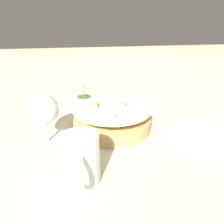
{
  "coord_description": "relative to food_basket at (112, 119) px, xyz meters",
  "views": [
    {
      "loc": [
        0.65,
        -0.08,
        0.34
      ],
      "look_at": [
        0.01,
        0.02,
        0.06
      ],
      "focal_mm": 35.0,
      "sensor_mm": 36.0,
      "label": 1
    }
  ],
  "objects": [
    {
      "name": "food_basket",
      "position": [
        0.0,
        0.0,
        0.0
      ],
      "size": [
        0.25,
        0.25,
        0.09
      ],
      "color": "tan",
      "rests_on": "ground_plane"
    },
    {
      "name": "wine_glass",
      "position": [
        0.06,
        -0.2,
        0.07
      ],
      "size": [
        0.08,
        0.08,
        0.15
      ],
      "color": "silver",
      "rests_on": "ground_plane"
    },
    {
      "name": "ground_plane",
      "position": [
        -0.01,
        -0.02,
        -0.03
      ],
      "size": [
        4.0,
        4.0,
        0.0
      ],
      "primitive_type": "plane",
      "color": "beige"
    },
    {
      "name": "sauce_cup",
      "position": [
        -0.2,
        -0.08,
        -0.01
      ],
      "size": [
        0.07,
        0.07,
        0.11
      ],
      "color": "#B7B7BC",
      "rests_on": "ground_plane"
    },
    {
      "name": "napkin",
      "position": [
        -0.17,
        0.13,
        -0.03
      ],
      "size": [
        0.13,
        0.08,
        0.01
      ],
      "color": "white",
      "rests_on": "ground_plane"
    },
    {
      "name": "beer_mug",
      "position": [
        0.24,
        -0.11,
        0.02
      ],
      "size": [
        0.13,
        0.08,
        0.12
      ],
      "color": "silver",
      "rests_on": "ground_plane"
    },
    {
      "name": "side_plate",
      "position": [
        0.11,
        0.25,
        -0.02
      ],
      "size": [
        0.2,
        0.2,
        0.01
      ],
      "color": "white",
      "rests_on": "ground_plane"
    }
  ]
}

